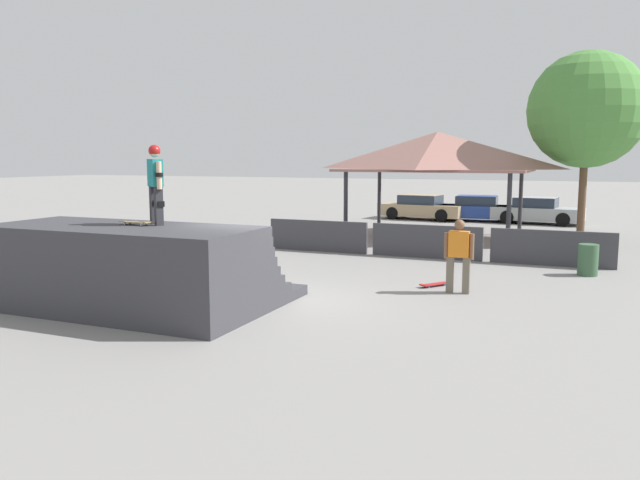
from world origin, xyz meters
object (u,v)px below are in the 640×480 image
(skater_on_deck, at_px, (155,179))
(tree_beside_pavilion, at_px, (587,110))
(parked_car_blue, at_px, (478,209))
(skateboard_on_deck, at_px, (137,222))
(parked_car_silver, at_px, (537,211))
(parked_car_tan, at_px, (422,208))
(bystander_walking, at_px, (459,252))
(trash_bin, at_px, (588,260))
(skateboard_on_ground, at_px, (434,284))

(skater_on_deck, bearing_deg, tree_beside_pavilion, 97.70)
(tree_beside_pavilion, relative_size, parked_car_blue, 1.64)
(skater_on_deck, xyz_separation_m, parked_car_blue, (3.33, 21.31, -2.11))
(skateboard_on_deck, height_order, tree_beside_pavilion, tree_beside_pavilion)
(parked_car_blue, distance_m, parked_car_silver, 2.82)
(parked_car_tan, bearing_deg, parked_car_silver, 8.07)
(bystander_walking, relative_size, parked_car_tan, 0.39)
(parked_car_silver, bearing_deg, tree_beside_pavilion, -66.53)
(trash_bin, distance_m, parked_car_blue, 14.69)
(skateboard_on_deck, height_order, parked_car_silver, skateboard_on_deck)
(skateboard_on_deck, distance_m, trash_bin, 11.72)
(bystander_walking, xyz_separation_m, tree_beside_pavilion, (2.57, 10.99, 3.94))
(parked_car_tan, distance_m, parked_car_blue, 2.83)
(parked_car_tan, distance_m, parked_car_silver, 5.63)
(parked_car_silver, bearing_deg, skateboard_on_deck, -100.91)
(parked_car_silver, bearing_deg, parked_car_tan, -173.04)
(skater_on_deck, height_order, parked_car_silver, skater_on_deck)
(trash_bin, bearing_deg, parked_car_silver, 99.20)
(skater_on_deck, xyz_separation_m, tree_beside_pavilion, (8.11, 14.92, 2.19))
(skateboard_on_ground, bearing_deg, trash_bin, 167.13)
(skateboard_on_deck, distance_m, skateboard_on_ground, 7.20)
(bystander_walking, bearing_deg, parked_car_tan, -75.23)
(skateboard_on_ground, bearing_deg, bystander_walking, 89.29)
(bystander_walking, bearing_deg, skateboard_on_deck, 33.81)
(parked_car_silver, bearing_deg, skater_on_deck, -100.28)
(trash_bin, xyz_separation_m, parked_car_blue, (-5.03, 13.81, 0.18))
(bystander_walking, xyz_separation_m, parked_car_blue, (-2.21, 17.38, -0.36))
(skateboard_on_ground, xyz_separation_m, parked_car_blue, (-1.53, 16.88, 0.54))
(bystander_walking, xyz_separation_m, parked_car_tan, (-5.03, 17.12, -0.36))
(skater_on_deck, xyz_separation_m, parked_car_tan, (0.51, 21.05, -2.11))
(skater_on_deck, bearing_deg, skateboard_on_deck, -106.95)
(parked_car_tan, relative_size, parked_car_silver, 1.04)
(trash_bin, xyz_separation_m, parked_car_silver, (-2.21, 13.65, 0.18))
(parked_car_blue, bearing_deg, skater_on_deck, -101.27)
(skateboard_on_ground, bearing_deg, parked_car_tan, -129.55)
(skateboard_on_deck, height_order, trash_bin, skateboard_on_deck)
(skateboard_on_deck, distance_m, parked_car_tan, 21.34)
(skater_on_deck, distance_m, parked_car_tan, 21.16)
(trash_bin, bearing_deg, skater_on_deck, -138.07)
(skater_on_deck, xyz_separation_m, bystander_walking, (5.54, 3.93, -1.75))
(tree_beside_pavilion, height_order, parked_car_silver, tree_beside_pavilion)
(bystander_walking, bearing_deg, tree_beside_pavilion, -104.78)
(tree_beside_pavilion, xyz_separation_m, parked_car_blue, (-4.79, 6.39, -4.31))
(skater_on_deck, distance_m, skateboard_on_ground, 7.09)
(bystander_walking, relative_size, parked_car_blue, 0.40)
(skater_on_deck, relative_size, parked_car_tan, 0.37)
(skateboard_on_ground, bearing_deg, skateboard_on_deck, -12.19)
(skateboard_on_deck, relative_size, parked_car_silver, 0.19)
(skater_on_deck, relative_size, trash_bin, 1.94)
(skateboard_on_ground, bearing_deg, parked_car_silver, -148.61)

